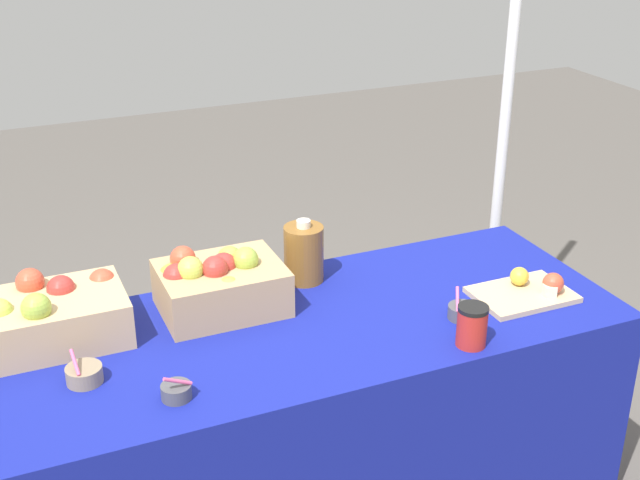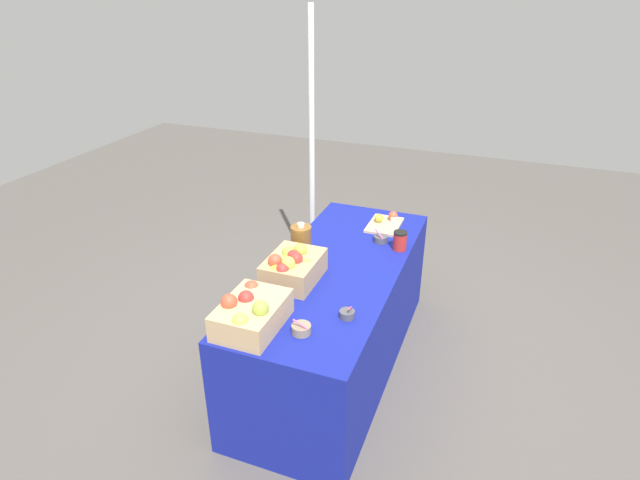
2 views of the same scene
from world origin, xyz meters
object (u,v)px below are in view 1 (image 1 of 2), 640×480
(sample_bowl_mid, at_px, (462,312))
(sample_bowl_near, at_px, (176,391))
(apple_crate_left, at_px, (53,315))
(tent_pole, at_px, (505,121))
(cider_jug, at_px, (304,253))
(sample_bowl_far, at_px, (84,374))
(coffee_cup, at_px, (472,326))
(apple_crate_middle, at_px, (217,283))
(cutting_board_front, at_px, (528,290))

(sample_bowl_mid, bearing_deg, sample_bowl_near, -175.92)
(apple_crate_left, height_order, sample_bowl_mid, apple_crate_left)
(apple_crate_left, relative_size, tent_pole, 0.18)
(cider_jug, relative_size, tent_pole, 0.10)
(sample_bowl_far, bearing_deg, sample_bowl_mid, -5.45)
(apple_crate_left, bearing_deg, sample_bowl_near, -59.78)
(sample_bowl_far, height_order, coffee_cup, coffee_cup)
(cider_jug, bearing_deg, apple_crate_middle, -166.06)
(sample_bowl_near, bearing_deg, apple_crate_left, 120.22)
(apple_crate_middle, relative_size, tent_pole, 0.17)
(cutting_board_front, distance_m, sample_bowl_mid, 0.27)
(apple_crate_left, xyz_separation_m, cutting_board_front, (1.42, -0.33, -0.06))
(apple_crate_middle, distance_m, sample_bowl_far, 0.52)
(apple_crate_middle, bearing_deg, sample_bowl_mid, -27.68)
(apple_crate_left, bearing_deg, sample_bowl_far, -80.77)
(apple_crate_left, xyz_separation_m, cider_jug, (0.81, 0.07, 0.02))
(apple_crate_middle, distance_m, tent_pole, 1.38)
(cutting_board_front, bearing_deg, cider_jug, 147.36)
(apple_crate_left, relative_size, cider_jug, 1.86)
(cider_jug, distance_m, coffee_cup, 0.64)
(cider_jug, bearing_deg, sample_bowl_near, -138.67)
(sample_bowl_far, xyz_separation_m, coffee_cup, (1.06, -0.25, 0.04))
(apple_crate_left, xyz_separation_m, coffee_cup, (1.10, -0.51, -0.02))
(sample_bowl_near, bearing_deg, sample_bowl_far, 140.48)
(apple_crate_left, xyz_separation_m, apple_crate_middle, (0.49, -0.01, 0.01))
(sample_bowl_near, distance_m, sample_bowl_far, 0.27)
(cutting_board_front, bearing_deg, tent_pole, 62.71)
(sample_bowl_mid, distance_m, sample_bowl_far, 1.12)
(apple_crate_left, relative_size, apple_crate_middle, 1.07)
(cider_jug, xyz_separation_m, coffee_cup, (0.29, -0.57, -0.03))
(tent_pole, bearing_deg, apple_crate_left, -167.97)
(sample_bowl_mid, relative_size, sample_bowl_far, 0.93)
(cutting_board_front, height_order, sample_bowl_near, same)
(sample_bowl_mid, height_order, cider_jug, cider_jug)
(cutting_board_front, xyz_separation_m, coffee_cup, (-0.33, -0.18, 0.04))
(cutting_board_front, relative_size, tent_pole, 0.14)
(apple_crate_middle, height_order, tent_pole, tent_pole)
(sample_bowl_near, bearing_deg, tent_pole, 27.72)
(coffee_cup, bearing_deg, cider_jug, 116.55)
(sample_bowl_mid, height_order, coffee_cup, coffee_cup)
(sample_bowl_far, relative_size, cider_jug, 0.46)
(apple_crate_middle, distance_m, cider_jug, 0.33)
(sample_bowl_near, relative_size, sample_bowl_mid, 0.93)
(cutting_board_front, height_order, cider_jug, cider_jug)
(cutting_board_front, distance_m, tent_pole, 0.86)
(sample_bowl_mid, distance_m, cider_jug, 0.56)
(cutting_board_front, relative_size, sample_bowl_near, 3.65)
(sample_bowl_far, bearing_deg, apple_crate_middle, 28.44)
(tent_pole, bearing_deg, apple_crate_middle, -163.09)
(coffee_cup, bearing_deg, sample_bowl_mid, 66.94)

